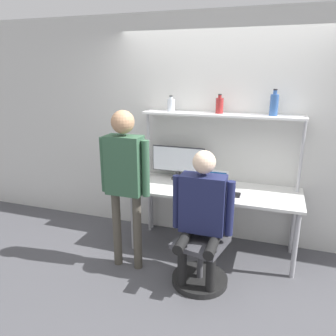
{
  "coord_description": "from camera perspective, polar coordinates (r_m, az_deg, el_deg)",
  "views": [
    {
      "loc": [
        0.61,
        -3.1,
        2.07
      ],
      "look_at": [
        -0.4,
        -0.1,
        1.11
      ],
      "focal_mm": 35.0,
      "sensor_mm": 36.0,
      "label": 1
    }
  ],
  "objects": [
    {
      "name": "ground_plane",
      "position": [
        3.77,
        6.52,
        -16.49
      ],
      "size": [
        12.0,
        12.0,
        0.0
      ],
      "primitive_type": "plane",
      "color": "#4C4C51"
    },
    {
      "name": "wall_back",
      "position": [
        3.97,
        9.51,
        6.2
      ],
      "size": [
        8.0,
        0.06,
        2.7
      ],
      "color": "silver",
      "rests_on": "ground_plane"
    },
    {
      "name": "desk",
      "position": [
        3.79,
        8.07,
        -4.72
      ],
      "size": [
        1.91,
        0.71,
        0.76
      ],
      "color": "silver",
      "rests_on": "ground_plane"
    },
    {
      "name": "shelf_unit",
      "position": [
        3.79,
        9.09,
        6.23
      ],
      "size": [
        1.81,
        0.28,
        1.59
      ],
      "color": "white",
      "rests_on": "ground_plane"
    },
    {
      "name": "monitor",
      "position": [
        4.0,
        1.77,
        1.27
      ],
      "size": [
        0.66,
        0.16,
        0.41
      ],
      "color": "#333338",
      "rests_on": "desk"
    },
    {
      "name": "laptop",
      "position": [
        3.63,
        7.85,
        -3.3
      ],
      "size": [
        0.3,
        0.24,
        0.24
      ],
      "color": "silver",
      "rests_on": "desk"
    },
    {
      "name": "cell_phone",
      "position": [
        3.62,
        11.95,
        -4.62
      ],
      "size": [
        0.07,
        0.15,
        0.01
      ],
      "color": "black",
      "rests_on": "desk"
    },
    {
      "name": "office_chair",
      "position": [
        3.4,
        5.96,
        -14.87
      ],
      "size": [
        0.56,
        0.56,
        0.92
      ],
      "color": "black",
      "rests_on": "ground_plane"
    },
    {
      "name": "person_seated",
      "position": [
        3.12,
        5.91,
        -7.09
      ],
      "size": [
        0.59,
        0.47,
        1.36
      ],
      "color": "black",
      "rests_on": "ground_plane"
    },
    {
      "name": "person_standing",
      "position": [
        3.32,
        -7.55,
        -0.56
      ],
      "size": [
        0.53,
        0.23,
        1.69
      ],
      "color": "#4C473D",
      "rests_on": "ground_plane"
    },
    {
      "name": "bottle_clear",
      "position": [
        3.89,
        0.54,
        10.95
      ],
      "size": [
        0.08,
        0.08,
        0.18
      ],
      "color": "silver",
      "rests_on": "shelf_unit"
    },
    {
      "name": "bottle_blue",
      "position": [
        3.7,
        17.99,
        10.48
      ],
      "size": [
        0.09,
        0.09,
        0.28
      ],
      "color": "#335999",
      "rests_on": "shelf_unit"
    },
    {
      "name": "bottle_red",
      "position": [
        3.75,
        8.96,
        10.73
      ],
      "size": [
        0.08,
        0.08,
        0.21
      ],
      "color": "maroon",
      "rests_on": "shelf_unit"
    }
  ]
}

